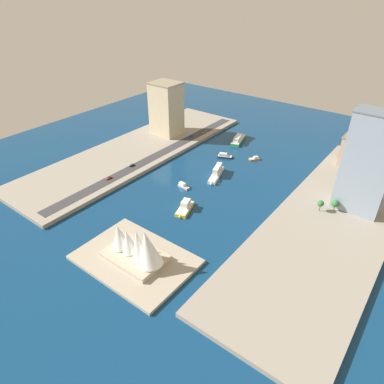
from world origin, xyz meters
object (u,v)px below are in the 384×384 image
at_px(ferry_yellow_fast, 185,207).
at_px(tower_tall_glass, 368,164).
at_px(ferry_white_commuter, 216,173).
at_px(office_block_beige, 166,109).
at_px(pickup_red, 109,178).
at_px(patrol_launch_navy, 224,156).
at_px(apartment_midrise_tan, 361,154).
at_px(suv_black, 132,165).
at_px(opera_landmark, 137,247).
at_px(ferry_green_doubledeck, 238,139).
at_px(water_taxi_orange, 254,159).
at_px(taxi_yellow_cab, 204,132).
at_px(yacht_sleek_gray, 183,186).
at_px(hatchback_blue, 191,136).
at_px(traffic_light_waterfront, 193,137).

relative_size(ferry_yellow_fast, tower_tall_glass, 0.31).
xyz_separation_m(ferry_white_commuter, office_block_beige, (86.68, -39.61, 25.36)).
bearing_deg(office_block_beige, pickup_red, 104.07).
bearing_deg(patrol_launch_navy, ferry_white_commuter, 112.05).
bearing_deg(apartment_midrise_tan, suv_black, 36.25).
height_order(pickup_red, opera_landmark, opera_landmark).
height_order(office_block_beige, suv_black, office_block_beige).
xyz_separation_m(ferry_green_doubledeck, apartment_midrise_tan, (-109.75, -7.60, 13.46)).
distance_m(water_taxi_orange, taxi_yellow_cab, 70.64).
height_order(yacht_sleek_gray, suv_black, suv_black).
bearing_deg(patrol_launch_navy, apartment_midrise_tan, -155.93).
height_order(hatchback_blue, traffic_light_waterfront, traffic_light_waterfront).
relative_size(yacht_sleek_gray, hatchback_blue, 2.15).
distance_m(ferry_green_doubledeck, office_block_beige, 76.54).
height_order(apartment_midrise_tan, traffic_light_waterfront, apartment_midrise_tan).
bearing_deg(traffic_light_waterfront, ferry_green_doubledeck, -136.39).
height_order(traffic_light_waterfront, opera_landmark, opera_landmark).
relative_size(pickup_red, traffic_light_waterfront, 0.81).
relative_size(water_taxi_orange, patrol_launch_navy, 0.66).
xyz_separation_m(office_block_beige, pickup_red, (-24.80, 98.94, -24.44)).
height_order(tower_tall_glass, hatchback_blue, tower_tall_glass).
distance_m(office_block_beige, pickup_red, 104.89).
distance_m(apartment_midrise_tan, pickup_red, 203.76).
bearing_deg(hatchback_blue, traffic_light_waterfront, 138.71).
distance_m(ferry_green_doubledeck, pickup_red, 135.74).
bearing_deg(water_taxi_orange, opera_landmark, 93.79).
xyz_separation_m(ferry_green_doubledeck, suv_black, (41.47, 103.29, 1.31)).
bearing_deg(ferry_white_commuter, office_block_beige, -24.56).
distance_m(tower_tall_glass, apartment_midrise_tan, 67.62).
distance_m(water_taxi_orange, opera_landmark, 155.40).
distance_m(ferry_yellow_fast, hatchback_blue, 123.01).
height_order(pickup_red, hatchback_blue, hatchback_blue).
xyz_separation_m(ferry_green_doubledeck, office_block_beige, (65.23, 30.63, 25.79)).
xyz_separation_m(ferry_green_doubledeck, ferry_white_commuter, (-21.45, 70.24, 0.43)).
xyz_separation_m(ferry_white_commuter, yacht_sleek_gray, (10.34, 30.19, -1.46)).
xyz_separation_m(ferry_yellow_fast, opera_landmark, (-11.18, 56.79, 9.17)).
relative_size(suv_black, opera_landmark, 0.13).
bearing_deg(suv_black, taxi_yellow_cab, -93.10).
height_order(ferry_green_doubledeck, patrol_launch_navy, ferry_green_doubledeck).
bearing_deg(ferry_green_doubledeck, suv_black, 68.13).
relative_size(yacht_sleek_gray, apartment_midrise_tan, 0.34).
bearing_deg(patrol_launch_navy, opera_landmark, 103.36).
bearing_deg(taxi_yellow_cab, hatchback_blue, 74.78).
distance_m(ferry_yellow_fast, office_block_beige, 136.06).
relative_size(yacht_sleek_gray, opera_landmark, 0.30).
bearing_deg(traffic_light_waterfront, pickup_red, 85.30).
xyz_separation_m(ferry_yellow_fast, suv_black, (72.39, -20.04, 1.53)).
relative_size(pickup_red, hatchback_blue, 1.03).
height_order(ferry_white_commuter, yacht_sleek_gray, ferry_white_commuter).
bearing_deg(traffic_light_waterfront, ferry_white_commuter, 143.73).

